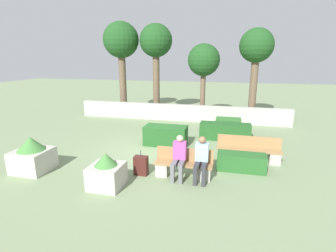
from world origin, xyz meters
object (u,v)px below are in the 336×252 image
object	(u,v)px
bench_front	(183,167)
suitcase	(141,165)
planter_corner_right	(32,156)
tree_center_right	(204,61)
person_seated_man	(179,156)
tree_center_left	(156,44)
bench_left_side	(249,152)
planter_corner_left	(107,172)
person_seated_woman	(201,157)
tree_leftmost	(121,43)
tree_rightmost	(256,49)

from	to	relation	value
bench_front	suitcase	distance (m)	1.31
planter_corner_right	tree_center_right	distance (m)	9.99
bench_front	person_seated_man	distance (m)	0.44
tree_center_left	tree_center_right	world-z (taller)	tree_center_left
person_seated_man	tree_center_right	bearing A→B (deg)	91.64
bench_left_side	planter_corner_left	size ratio (longest dim) A/B	2.19
tree_center_right	bench_left_side	bearing A→B (deg)	-68.92
planter_corner_left	person_seated_woman	bearing A→B (deg)	21.93
bench_front	suitcase	size ratio (longest dim) A/B	2.19
planter_corner_left	tree_leftmost	world-z (taller)	tree_leftmost
tree_rightmost	person_seated_woman	bearing A→B (deg)	-103.04
person_seated_man	tree_center_left	distance (m)	9.87
tree_center_right	tree_rightmost	size ratio (longest dim) A/B	0.85
person_seated_man	tree_leftmost	bearing A→B (deg)	122.30
bench_front	planter_corner_right	xyz separation A→B (m)	(-4.75, -0.71, 0.18)
planter_corner_left	planter_corner_right	xyz separation A→B (m)	(-2.79, 0.44, 0.08)
tree_leftmost	tree_center_right	distance (m)	5.28
tree_center_left	tree_leftmost	bearing A→B (deg)	-176.24
bench_left_side	suitcase	size ratio (longest dim) A/B	2.74
person_seated_man	planter_corner_left	xyz separation A→B (m)	(-1.85, -1.01, -0.29)
person_seated_man	person_seated_woman	xyz separation A→B (m)	(0.66, 0.00, 0.01)
person_seated_woman	tree_rightmost	xyz separation A→B (m)	(1.87, 8.08, 3.21)
planter_corner_right	bench_front	bearing A→B (deg)	8.48
planter_corner_left	planter_corner_right	size ratio (longest dim) A/B	0.89
tree_center_left	planter_corner_left	bearing A→B (deg)	-82.04
person_seated_man	planter_corner_left	size ratio (longest dim) A/B	1.32
suitcase	tree_center_left	size ratio (longest dim) A/B	0.15
person_seated_woman	tree_rightmost	bearing A→B (deg)	76.96
tree_rightmost	tree_center_left	bearing A→B (deg)	174.50
tree_center_left	tree_rightmost	xyz separation A→B (m)	(5.72, -0.55, -0.36)
bench_front	person_seated_man	bearing A→B (deg)	-129.42
planter_corner_right	tree_leftmost	bearing A→B (deg)	94.62
person_seated_man	suitcase	bearing A→B (deg)	-178.21
bench_left_side	person_seated_man	xyz separation A→B (m)	(-2.10, -1.92, 0.38)
person_seated_woman	suitcase	bearing A→B (deg)	-178.79
tree_rightmost	tree_center_right	bearing A→B (deg)	-177.23
bench_front	tree_leftmost	size ratio (longest dim) A/B	0.31
bench_front	person_seated_woman	bearing A→B (deg)	-14.27
person_seated_woman	planter_corner_right	distance (m)	5.33
planter_corner_left	planter_corner_right	bearing A→B (deg)	171.05
suitcase	tree_center_left	distance (m)	9.76
bench_front	bench_left_side	distance (m)	2.66
tree_leftmost	person_seated_woman	bearing A→B (deg)	-54.63
bench_front	suitcase	xyz separation A→B (m)	(-1.30, -0.18, -0.02)
suitcase	tree_rightmost	world-z (taller)	tree_rightmost
bench_front	planter_corner_right	distance (m)	4.81
planter_corner_left	suitcase	distance (m)	1.18
person_seated_woman	tree_center_left	world-z (taller)	tree_center_left
planter_corner_left	tree_center_left	distance (m)	10.47
tree_center_right	planter_corner_left	bearing A→B (deg)	-100.26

